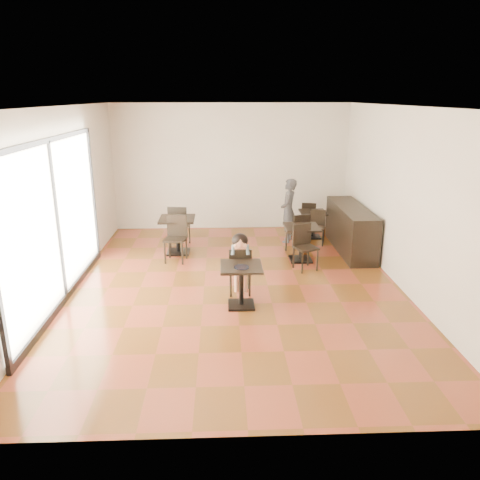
{
  "coord_description": "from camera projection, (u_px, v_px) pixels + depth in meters",
  "views": [
    {
      "loc": [
        -0.25,
        -8.0,
        3.37
      ],
      "look_at": [
        0.06,
        -0.36,
        1.0
      ],
      "focal_mm": 35.0,
      "sensor_mm": 36.0,
      "label": 1
    }
  ],
  "objects": [
    {
      "name": "cafe_table_left",
      "position": [
        178.0,
        236.0,
        10.34
      ],
      "size": [
        0.87,
        0.87,
        0.8
      ],
      "primitive_type": null,
      "rotation": [
        0.0,
        0.0,
        -0.15
      ],
      "color": "black",
      "rests_on": "floor"
    },
    {
      "name": "service_counter",
      "position": [
        351.0,
        229.0,
        10.51
      ],
      "size": [
        0.6,
        2.4,
        1.0
      ],
      "primitive_type": "cube",
      "color": "black",
      "rests_on": "floor"
    },
    {
      "name": "chair_back_a",
      "position": [
        309.0,
        217.0,
        11.94
      ],
      "size": [
        0.44,
        0.44,
        0.8
      ],
      "primitive_type": null,
      "rotation": [
        0.0,
        0.0,
        2.88
      ],
      "color": "black",
      "rests_on": "floor"
    },
    {
      "name": "wall_right",
      "position": [
        405.0,
        200.0,
        8.29
      ],
      "size": [
        0.01,
        8.0,
        3.2
      ],
      "primitive_type": "cube",
      "color": "silver",
      "rests_on": "floor"
    },
    {
      "name": "wall_back",
      "position": [
        231.0,
        167.0,
        11.99
      ],
      "size": [
        6.0,
        0.01,
        3.2
      ],
      "primitive_type": "cube",
      "color": "silver",
      "rests_on": "floor"
    },
    {
      "name": "chair_mid_b",
      "position": [
        306.0,
        248.0,
        9.33
      ],
      "size": [
        0.53,
        0.53,
        0.91
      ],
      "primitive_type": null,
      "rotation": [
        0.0,
        0.0,
        0.37
      ],
      "color": "black",
      "rests_on": "floor"
    },
    {
      "name": "ceiling",
      "position": [
        235.0,
        106.0,
        7.7
      ],
      "size": [
        6.0,
        8.0,
        0.01
      ],
      "primitive_type": "cube",
      "color": "silver",
      "rests_on": "floor"
    },
    {
      "name": "wall_front",
      "position": [
        249.0,
        294.0,
        4.35
      ],
      "size": [
        6.0,
        0.01,
        3.2
      ],
      "primitive_type": "cube",
      "color": "silver",
      "rests_on": "floor"
    },
    {
      "name": "cafe_table_back",
      "position": [
        312.0,
        224.0,
        11.5
      ],
      "size": [
        0.77,
        0.77,
        0.66
      ],
      "primitive_type": null,
      "rotation": [
        0.0,
        0.0,
        -0.26
      ],
      "color": "black",
      "rests_on": "floor"
    },
    {
      "name": "chair_left_a",
      "position": [
        180.0,
        225.0,
        10.84
      ],
      "size": [
        0.5,
        0.5,
        0.97
      ],
      "primitive_type": null,
      "rotation": [
        0.0,
        0.0,
        2.99
      ],
      "color": "black",
      "rests_on": "floor"
    },
    {
      "name": "wall_left",
      "position": [
        62.0,
        203.0,
        8.05
      ],
      "size": [
        0.01,
        8.0,
        3.2
      ],
      "primitive_type": "cube",
      "color": "silver",
      "rests_on": "floor"
    },
    {
      "name": "plate",
      "position": [
        242.0,
        267.0,
        7.51
      ],
      "size": [
        0.24,
        0.24,
        0.01
      ],
      "primitive_type": "cylinder",
      "color": "black",
      "rests_on": "child_table"
    },
    {
      "name": "chair_mid_a",
      "position": [
        297.0,
        233.0,
        10.38
      ],
      "size": [
        0.53,
        0.53,
        0.91
      ],
      "primitive_type": null,
      "rotation": [
        0.0,
        0.0,
        3.51
      ],
      "color": "black",
      "rests_on": "floor"
    },
    {
      "name": "child_table",
      "position": [
        241.0,
        286.0,
        7.71
      ],
      "size": [
        0.68,
        0.68,
        0.72
      ],
      "primitive_type": null,
      "color": "black",
      "rests_on": "floor"
    },
    {
      "name": "child",
      "position": [
        240.0,
        264.0,
        8.18
      ],
      "size": [
        0.39,
        0.54,
        1.09
      ],
      "primitive_type": null,
      "color": "slate",
      "rests_on": "child_chair"
    },
    {
      "name": "child_chair",
      "position": [
        240.0,
        270.0,
        8.22
      ],
      "size": [
        0.39,
        0.39,
        0.86
      ],
      "primitive_type": null,
      "rotation": [
        0.0,
        0.0,
        3.14
      ],
      "color": "black",
      "rests_on": "floor"
    },
    {
      "name": "cafe_table_mid",
      "position": [
        301.0,
        243.0,
        9.88
      ],
      "size": [
        0.92,
        0.92,
        0.75
      ],
      "primitive_type": null,
      "rotation": [
        0.0,
        0.0,
        0.37
      ],
      "color": "black",
      "rests_on": "floor"
    },
    {
      "name": "storefront_window",
      "position": [
        55.0,
        221.0,
        7.64
      ],
      "size": [
        0.04,
        4.5,
        2.6
      ],
      "primitive_type": "cube",
      "color": "white",
      "rests_on": "floor"
    },
    {
      "name": "pizza_slice",
      "position": [
        240.0,
        246.0,
        7.89
      ],
      "size": [
        0.25,
        0.19,
        0.06
      ],
      "primitive_type": null,
      "color": "tan",
      "rests_on": "child"
    },
    {
      "name": "chair_back_b",
      "position": [
        317.0,
        228.0,
        10.96
      ],
      "size": [
        0.44,
        0.44,
        0.8
      ],
      "primitive_type": null,
      "rotation": [
        0.0,
        0.0,
        -0.26
      ],
      "color": "black",
      "rests_on": "floor"
    },
    {
      "name": "floor",
      "position": [
        236.0,
        286.0,
        8.64
      ],
      "size": [
        6.0,
        8.0,
        0.01
      ],
      "primitive_type": "cube",
      "color": "brown",
      "rests_on": "ground"
    },
    {
      "name": "chair_left_b",
      "position": [
        175.0,
        239.0,
        9.79
      ],
      "size": [
        0.5,
        0.5,
        0.97
      ],
      "primitive_type": null,
      "rotation": [
        0.0,
        0.0,
        -0.15
      ],
      "color": "black",
      "rests_on": "floor"
    },
    {
      "name": "adult_patron",
      "position": [
        288.0,
        211.0,
        11.06
      ],
      "size": [
        0.49,
        0.63,
        1.52
      ],
      "primitive_type": "imported",
      "rotation": [
        0.0,
        0.0,
        -1.83
      ],
      "color": "#3D3D42",
      "rests_on": "floor"
    }
  ]
}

